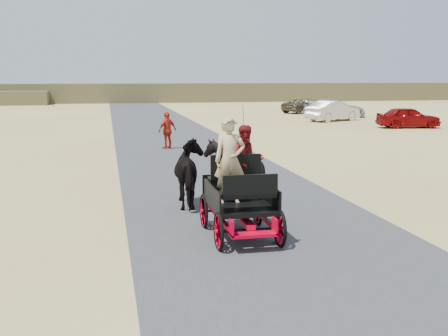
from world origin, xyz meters
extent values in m
plane|color=tan|center=(0.00, 0.00, 0.00)|extent=(140.00, 140.00, 0.00)
cube|color=#38383A|center=(0.00, 0.00, 0.01)|extent=(6.00, 140.00, 0.01)
cube|color=brown|center=(0.00, 62.00, 1.20)|extent=(140.00, 6.00, 2.40)
imported|color=black|center=(-1.21, 2.71, 0.85)|extent=(0.91, 2.01, 1.70)
imported|color=black|center=(-0.11, 2.71, 0.85)|extent=(1.37, 1.54, 1.70)
imported|color=tan|center=(-0.86, -0.24, 1.62)|extent=(0.66, 0.43, 1.80)
imported|color=#660C0F|center=(-0.36, 0.31, 1.51)|extent=(0.77, 0.60, 1.58)
imported|color=red|center=(-0.61, 14.35, 0.86)|extent=(1.07, 0.92, 1.73)
imported|color=maroon|center=(15.87, 21.78, 0.69)|extent=(4.21, 2.13, 1.37)
imported|color=silver|center=(13.30, 28.12, 0.75)|extent=(4.79, 3.45, 1.50)
imported|color=#B2B2B7|center=(14.91, 31.77, 0.73)|extent=(5.33, 3.03, 1.46)
imported|color=brown|center=(14.51, 37.23, 0.65)|extent=(5.14, 3.76, 1.30)
camera|label=1|loc=(-3.34, -11.49, 3.35)|focal=45.00mm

